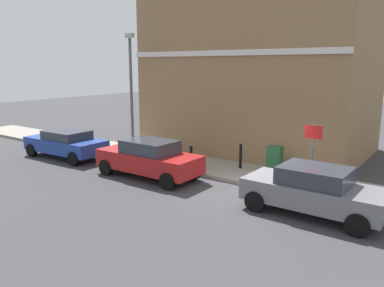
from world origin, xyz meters
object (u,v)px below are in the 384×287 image
at_px(bollard_far_kerb, 191,157).
at_px(street_sign, 313,148).
at_px(car_grey, 313,190).
at_px(utility_cabinet, 274,161).
at_px(lamppost, 131,88).
at_px(car_blue, 66,143).
at_px(car_red, 149,158).
at_px(bollard_near_cabinet, 241,155).

bearing_deg(bollard_far_kerb, street_sign, -87.75).
bearing_deg(bollard_far_kerb, car_grey, -105.34).
bearing_deg(utility_cabinet, lamppost, 91.47).
distance_m(utility_cabinet, lamppost, 7.93).
distance_m(car_blue, lamppost, 4.11).
distance_m(car_grey, utility_cabinet, 3.76).
relative_size(car_red, utility_cabinet, 3.79).
bearing_deg(utility_cabinet, car_grey, -139.21).
xyz_separation_m(car_red, bollard_near_cabinet, (2.86, -2.55, -0.08)).
bearing_deg(car_grey, lamppost, -13.78).
bearing_deg(lamppost, car_red, -127.29).
relative_size(bollard_near_cabinet, lamppost, 0.18).
height_order(car_blue, street_sign, street_sign).
bearing_deg(car_red, car_blue, -1.21).
distance_m(car_red, bollard_near_cabinet, 3.83).
relative_size(car_grey, utility_cabinet, 3.56).
bearing_deg(street_sign, bollard_near_cabinet, 69.92).
relative_size(car_grey, street_sign, 1.78).
bearing_deg(car_blue, car_grey, 177.31).
xyz_separation_m(car_red, street_sign, (1.63, -5.92, 0.88)).
bearing_deg(car_grey, car_red, 0.44).
bearing_deg(bollard_near_cabinet, car_blue, 108.65).
relative_size(car_blue, lamppost, 0.75).
distance_m(street_sign, lamppost, 9.49).
bearing_deg(street_sign, bollard_far_kerb, 92.25).
relative_size(street_sign, lamppost, 0.40).
distance_m(car_red, car_blue, 5.47).
xyz_separation_m(bollard_near_cabinet, lamppost, (-0.29, 5.92, 2.60)).
height_order(car_grey, lamppost, lamppost).
relative_size(bollard_far_kerb, street_sign, 0.45).
bearing_deg(car_red, bollard_far_kerb, -125.28).
xyz_separation_m(utility_cabinet, bollard_far_kerb, (-1.33, 3.08, 0.02)).
bearing_deg(car_blue, bollard_near_cabinet, -162.92).
distance_m(bollard_far_kerb, lamppost, 5.23).
xyz_separation_m(car_grey, car_blue, (0.24, 12.03, -0.05)).
xyz_separation_m(car_grey, lamppost, (2.65, 9.93, 2.54)).
relative_size(car_blue, bollard_near_cabinet, 4.11).
bearing_deg(bollard_near_cabinet, lamppost, 92.82).
height_order(car_red, utility_cabinet, car_red).
height_order(car_grey, street_sign, street_sign).
relative_size(car_grey, bollard_near_cabinet, 3.94).
bearing_deg(car_red, bollard_near_cabinet, -131.37).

